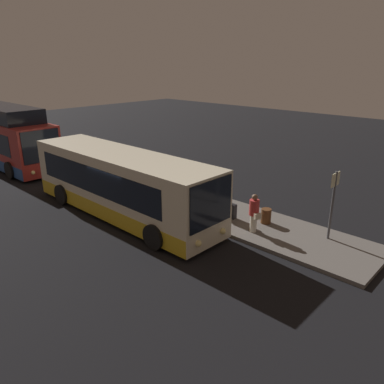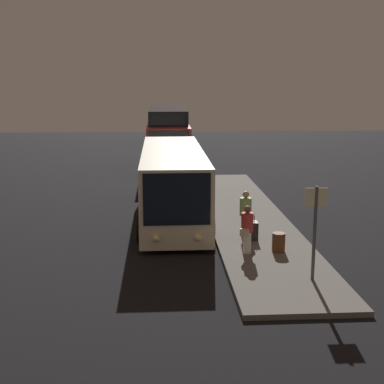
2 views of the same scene
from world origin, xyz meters
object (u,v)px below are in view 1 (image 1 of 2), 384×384
object	(u,v)px
passenger_waiting	(219,198)
suitcase	(231,211)
sign_post	(333,197)
bus_lead	(121,184)
bus_second	(3,138)
trash_bin	(266,216)
passenger_boarding	(254,212)

from	to	relation	value
passenger_waiting	suitcase	bearing A→B (deg)	64.23
suitcase	sign_post	distance (m)	4.44
bus_lead	bus_second	distance (m)	13.43
bus_lead	bus_second	size ratio (longest dim) A/B	0.95
trash_bin	suitcase	bearing A→B (deg)	-158.04
passenger_boarding	sign_post	world-z (taller)	sign_post
passenger_boarding	trash_bin	xyz separation A→B (m)	(-0.10, 1.11, -0.54)
passenger_boarding	sign_post	xyz separation A→B (m)	(2.54, 1.52, 0.88)
passenger_waiting	passenger_boarding	bearing A→B (deg)	32.31
passenger_waiting	trash_bin	bearing A→B (deg)	62.58
bus_second	passenger_waiting	xyz separation A→B (m)	(17.10, 2.61, -0.77)
bus_lead	suitcase	xyz separation A→B (m)	(4.21, 2.85, -0.98)
passenger_waiting	trash_bin	size ratio (longest dim) A/B	2.60
bus_second	suitcase	size ratio (longest dim) A/B	12.60
bus_lead	bus_second	world-z (taller)	bus_second
suitcase	bus_second	bearing A→B (deg)	-170.82
bus_lead	passenger_boarding	bearing A→B (deg)	22.01
suitcase	passenger_waiting	bearing A→B (deg)	-155.77
bus_second	trash_bin	world-z (taller)	bus_second
suitcase	trash_bin	xyz separation A→B (m)	(1.45, 0.58, -0.01)
trash_bin	passenger_waiting	bearing A→B (deg)	-157.42
suitcase	trash_bin	world-z (taller)	suitcase
passenger_waiting	bus_second	bearing A→B (deg)	-131.32
passenger_boarding	suitcase	bearing A→B (deg)	-82.34
suitcase	trash_bin	bearing A→B (deg)	21.96
bus_lead	trash_bin	size ratio (longest dim) A/B	16.73
passenger_waiting	trash_bin	xyz separation A→B (m)	(1.98, 0.83, -0.57)
suitcase	trash_bin	size ratio (longest dim) A/B	1.39
bus_lead	passenger_boarding	world-z (taller)	bus_lead
passenger_boarding	passenger_waiting	world-z (taller)	passenger_waiting
bus_second	passenger_boarding	world-z (taller)	bus_second
passenger_boarding	trash_bin	bearing A→B (deg)	-148.55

